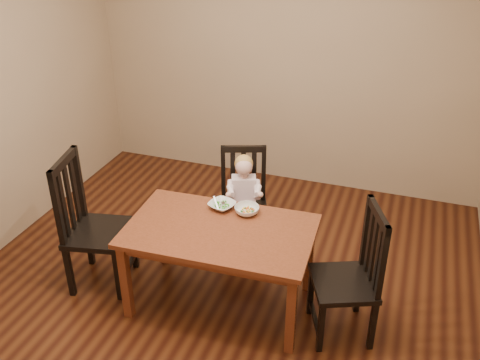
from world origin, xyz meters
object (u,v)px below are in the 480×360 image
(bowl_peas, at_px, (222,205))
(bowl_veg, at_px, (247,210))
(chair_child, at_px, (244,203))
(chair_left, at_px, (91,225))
(toddler, at_px, (244,194))
(dining_table, at_px, (220,238))
(chair_right, at_px, (351,276))

(bowl_peas, relative_size, bowl_veg, 1.03)
(chair_child, distance_m, bowl_peas, 0.54)
(chair_left, distance_m, toddler, 1.25)
(chair_left, bearing_deg, dining_table, 82.31)
(bowl_peas, height_order, bowl_veg, bowl_veg)
(dining_table, height_order, toddler, toddler)
(chair_child, relative_size, toddler, 2.01)
(dining_table, relative_size, bowl_peas, 7.17)
(chair_right, xyz_separation_m, bowl_peas, (-1.03, 0.26, 0.21))
(dining_table, bearing_deg, chair_child, 95.47)
(dining_table, xyz_separation_m, bowl_peas, (-0.08, 0.27, 0.10))
(bowl_peas, xyz_separation_m, bowl_veg, (0.20, -0.01, 0.01))
(toddler, xyz_separation_m, bowl_peas, (-0.03, -0.44, 0.13))
(dining_table, height_order, chair_child, chair_child)
(chair_left, height_order, chair_right, chair_left)
(bowl_peas, bearing_deg, toddler, 86.33)
(toddler, bearing_deg, dining_table, 74.94)
(chair_child, height_order, chair_left, chair_left)
(toddler, distance_m, bowl_peas, 0.46)
(dining_table, height_order, bowl_peas, bowl_peas)
(chair_child, height_order, bowl_veg, chair_child)
(chair_left, height_order, bowl_veg, chair_left)
(chair_child, height_order, toddler, chair_child)
(chair_right, bearing_deg, dining_table, 68.13)
(chair_left, xyz_separation_m, bowl_veg, (1.15, 0.33, 0.17))
(chair_right, relative_size, bowl_veg, 5.45)
(chair_child, height_order, bowl_peas, chair_child)
(toddler, relative_size, bowl_peas, 2.41)
(chair_child, height_order, chair_right, chair_right)
(toddler, relative_size, bowl_veg, 2.49)
(chair_child, relative_size, bowl_veg, 5.01)
(dining_table, distance_m, chair_right, 0.95)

